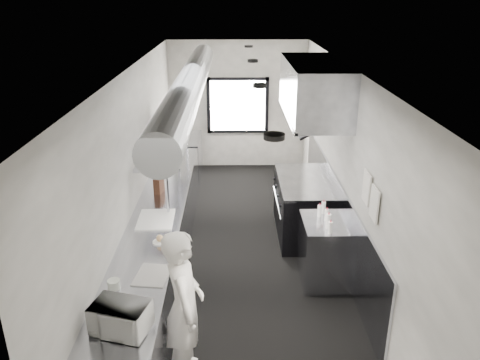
{
  "coord_description": "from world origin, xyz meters",
  "views": [
    {
      "loc": [
        -0.1,
        -6.36,
        3.77
      ],
      "look_at": [
        -0.01,
        -0.2,
        1.31
      ],
      "focal_mm": 35.67,
      "sensor_mm": 36.0,
      "label": 1
    }
  ],
  "objects_px": {
    "plate_stack_b": "(163,133)",
    "squeeze_bottle_a": "(330,228)",
    "knife_block": "(159,185)",
    "plate_stack_c": "(167,122)",
    "cutting_board": "(156,220)",
    "squeeze_bottle_d": "(320,211)",
    "prep_counter": "(159,245)",
    "line_cook": "(184,306)",
    "range": "(303,207)",
    "squeeze_bottle_b": "(328,221)",
    "bottle_station": "(325,251)",
    "deli_tub_a": "(108,318)",
    "far_work_table": "(184,158)",
    "squeeze_bottle_c": "(327,215)",
    "squeeze_bottle_e": "(323,207)",
    "pass_shelf": "(166,139)",
    "plate_stack_a": "(158,144)",
    "plate_stack_d": "(169,115)",
    "deli_tub_b": "(114,284)",
    "small_plate": "(160,242)",
    "microwave": "(120,318)",
    "exhaust_hood": "(313,90)"
  },
  "relations": [
    {
      "from": "plate_stack_b",
      "to": "squeeze_bottle_a",
      "type": "distance_m",
      "value": 2.95
    },
    {
      "from": "knife_block",
      "to": "plate_stack_c",
      "type": "relative_size",
      "value": 0.67
    },
    {
      "from": "cutting_board",
      "to": "squeeze_bottle_d",
      "type": "xyz_separation_m",
      "value": [
        2.21,
        0.08,
        0.07
      ]
    },
    {
      "from": "prep_counter",
      "to": "line_cook",
      "type": "height_order",
      "value": "line_cook"
    },
    {
      "from": "range",
      "to": "knife_block",
      "type": "distance_m",
      "value": 2.37
    },
    {
      "from": "range",
      "to": "squeeze_bottle_b",
      "type": "relative_size",
      "value": 8.1
    },
    {
      "from": "bottle_station",
      "to": "deli_tub_a",
      "type": "xyz_separation_m",
      "value": [
        -2.42,
        -2.02,
        0.5
      ]
    },
    {
      "from": "far_work_table",
      "to": "squeeze_bottle_c",
      "type": "xyz_separation_m",
      "value": [
        2.29,
        -3.86,
        0.53
      ]
    },
    {
      "from": "squeeze_bottle_e",
      "to": "pass_shelf",
      "type": "bearing_deg",
      "value": 148.32
    },
    {
      "from": "squeeze_bottle_c",
      "to": "prep_counter",
      "type": "bearing_deg",
      "value": 176.08
    },
    {
      "from": "plate_stack_a",
      "to": "plate_stack_d",
      "type": "relative_size",
      "value": 0.76
    },
    {
      "from": "knife_block",
      "to": "far_work_table",
      "type": "bearing_deg",
      "value": 100.59
    },
    {
      "from": "deli_tub_a",
      "to": "squeeze_bottle_b",
      "type": "distance_m",
      "value": 3.02
    },
    {
      "from": "deli_tub_a",
      "to": "deli_tub_b",
      "type": "bearing_deg",
      "value": 97.7
    },
    {
      "from": "bottle_station",
      "to": "knife_block",
      "type": "height_order",
      "value": "knife_block"
    },
    {
      "from": "small_plate",
      "to": "squeeze_bottle_d",
      "type": "distance_m",
      "value": 2.18
    },
    {
      "from": "deli_tub_b",
      "to": "plate_stack_a",
      "type": "xyz_separation_m",
      "value": [
        0.15,
        2.37,
        0.76
      ]
    },
    {
      "from": "pass_shelf",
      "to": "microwave",
      "type": "bearing_deg",
      "value": -88.96
    },
    {
      "from": "range",
      "to": "squeeze_bottle_d",
      "type": "xyz_separation_m",
      "value": [
        0.02,
        -1.24,
        0.52
      ]
    },
    {
      "from": "plate_stack_c",
      "to": "plate_stack_d",
      "type": "relative_size",
      "value": 0.98
    },
    {
      "from": "exhaust_hood",
      "to": "plate_stack_d",
      "type": "distance_m",
      "value": 2.62
    },
    {
      "from": "deli_tub_b",
      "to": "cutting_board",
      "type": "height_order",
      "value": "deli_tub_b"
    },
    {
      "from": "microwave",
      "to": "small_plate",
      "type": "xyz_separation_m",
      "value": [
        0.12,
        1.62,
        -0.13
      ]
    },
    {
      "from": "far_work_table",
      "to": "microwave",
      "type": "relative_size",
      "value": 2.59
    },
    {
      "from": "bottle_station",
      "to": "cutting_board",
      "type": "relative_size",
      "value": 1.44
    },
    {
      "from": "squeeze_bottle_c",
      "to": "plate_stack_b",
      "type": "bearing_deg",
      "value": 150.01
    },
    {
      "from": "bottle_station",
      "to": "plate_stack_b",
      "type": "xyz_separation_m",
      "value": [
        -2.32,
        1.38,
        1.28
      ]
    },
    {
      "from": "prep_counter",
      "to": "knife_block",
      "type": "relative_size",
      "value": 25.26
    },
    {
      "from": "exhaust_hood",
      "to": "plate_stack_d",
      "type": "xyz_separation_m",
      "value": [
        -2.31,
        1.04,
        -0.64
      ]
    },
    {
      "from": "deli_tub_b",
      "to": "plate_stack_d",
      "type": "height_order",
      "value": "plate_stack_d"
    },
    {
      "from": "prep_counter",
      "to": "knife_block",
      "type": "height_order",
      "value": "knife_block"
    },
    {
      "from": "range",
      "to": "cutting_board",
      "type": "bearing_deg",
      "value": -148.86
    },
    {
      "from": "plate_stack_b",
      "to": "squeeze_bottle_d",
      "type": "height_order",
      "value": "plate_stack_b"
    },
    {
      "from": "knife_block",
      "to": "plate_stack_d",
      "type": "distance_m",
      "value": 1.59
    },
    {
      "from": "bottle_station",
      "to": "line_cook",
      "type": "bearing_deg",
      "value": -135.74
    },
    {
      "from": "squeeze_bottle_b",
      "to": "small_plate",
      "type": "bearing_deg",
      "value": -170.66
    },
    {
      "from": "cutting_board",
      "to": "squeeze_bottle_c",
      "type": "distance_m",
      "value": 2.29
    },
    {
      "from": "microwave",
      "to": "plate_stack_a",
      "type": "xyz_separation_m",
      "value": [
        -0.07,
        3.03,
        0.67
      ]
    },
    {
      "from": "far_work_table",
      "to": "prep_counter",
      "type": "bearing_deg",
      "value": -90.0
    },
    {
      "from": "range",
      "to": "deli_tub_b",
      "type": "height_order",
      "value": "deli_tub_b"
    },
    {
      "from": "deli_tub_b",
      "to": "exhaust_hood",
      "type": "bearing_deg",
      "value": 49.75
    },
    {
      "from": "pass_shelf",
      "to": "knife_block",
      "type": "height_order",
      "value": "pass_shelf"
    },
    {
      "from": "microwave",
      "to": "knife_block",
      "type": "bearing_deg",
      "value": 107.75
    },
    {
      "from": "far_work_table",
      "to": "deli_tub_a",
      "type": "xyz_separation_m",
      "value": [
        -0.12,
        -5.92,
        0.5
      ]
    },
    {
      "from": "plate_stack_c",
      "to": "prep_counter",
      "type": "bearing_deg",
      "value": -88.93
    },
    {
      "from": "range",
      "to": "plate_stack_a",
      "type": "height_order",
      "value": "plate_stack_a"
    },
    {
      "from": "squeeze_bottle_b",
      "to": "plate_stack_a",
      "type": "bearing_deg",
      "value": 155.18
    },
    {
      "from": "far_work_table",
      "to": "deli_tub_b",
      "type": "height_order",
      "value": "deli_tub_b"
    },
    {
      "from": "small_plate",
      "to": "squeeze_bottle_a",
      "type": "height_order",
      "value": "squeeze_bottle_a"
    },
    {
      "from": "deli_tub_b",
      "to": "pass_shelf",
      "type": "bearing_deg",
      "value": 87.3
    }
  ]
}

